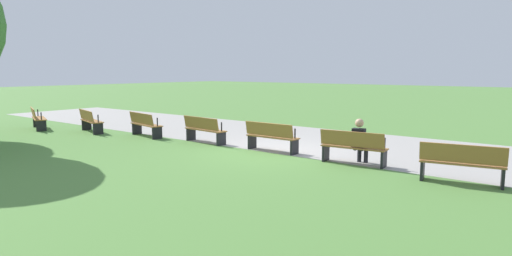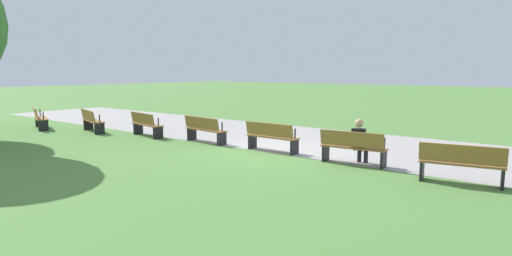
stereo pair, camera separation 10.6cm
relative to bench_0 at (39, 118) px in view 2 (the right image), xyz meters
The scene contains 10 objects.
ground_plane 10.75m from the bench_0, 10.70° to the left, with size 120.00×120.00×0.00m, color #54843D.
path_paving 11.52m from the bench_0, 23.53° to the left, with size 36.22×5.62×0.01m, color #A39E99.
bench_0 is the anchor object (origin of this frame).
bench_1 2.70m from the bench_0, 18.11° to the left, with size 1.75×0.91×0.89m.
bench_2 5.39m from the bench_0, 15.52° to the left, with size 1.74×0.77×0.89m.
bench_3 8.07m from the bench_0, 12.94° to the left, with size 1.72×0.62×0.89m.
bench_4 10.73m from the bench_0, 10.35° to the left, with size 1.68×0.47×0.89m.
bench_5 13.37m from the bench_0, ahead, with size 1.72×0.62×0.89m.
bench_6 15.99m from the bench_0, ahead, with size 1.74×0.77×0.89m.
person_seated 13.50m from the bench_0, ahead, with size 0.36×0.54×1.20m.
Camera 2 is at (7.47, -10.23, 2.43)m, focal length 30.02 mm.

